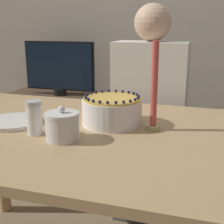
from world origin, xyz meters
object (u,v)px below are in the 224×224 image
object	(u,v)px
cake	(112,111)
tv_monitor	(59,67)
sugar_shaker	(34,117)
candle	(154,94)
person_man_blue_shirt	(149,128)
sugar_bowl	(62,126)

from	to	relation	value
cake	tv_monitor	world-z (taller)	tv_monitor
sugar_shaker	candle	distance (m)	0.44
sugar_shaker	candle	bearing A→B (deg)	23.08
person_man_blue_shirt	candle	bearing A→B (deg)	101.19
sugar_bowl	person_man_blue_shirt	distance (m)	0.84
sugar_shaker	candle	world-z (taller)	candle
candle	person_man_blue_shirt	world-z (taller)	person_man_blue_shirt
sugar_bowl	tv_monitor	xyz separation A→B (m)	(-0.62, 1.24, 0.02)
tv_monitor	cake	bearing A→B (deg)	-54.24
sugar_shaker	person_man_blue_shirt	distance (m)	0.85
cake	person_man_blue_shirt	size ratio (longest dim) A/B	0.19
cake	person_man_blue_shirt	bearing A→B (deg)	84.93
candle	person_man_blue_shirt	size ratio (longest dim) A/B	0.27
cake	sugar_bowl	bearing A→B (deg)	-117.10
sugar_shaker	person_man_blue_shirt	bearing A→B (deg)	69.71
sugar_bowl	tv_monitor	world-z (taller)	tv_monitor
cake	candle	bearing A→B (deg)	-7.91
cake	tv_monitor	size ratio (longest dim) A/B	0.42
candle	person_man_blue_shirt	xyz separation A→B (m)	(-0.12, 0.59, -0.33)
cake	person_man_blue_shirt	distance (m)	0.62
sugar_shaker	tv_monitor	bearing A→B (deg)	112.51
sugar_bowl	sugar_shaker	bearing A→B (deg)	169.12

